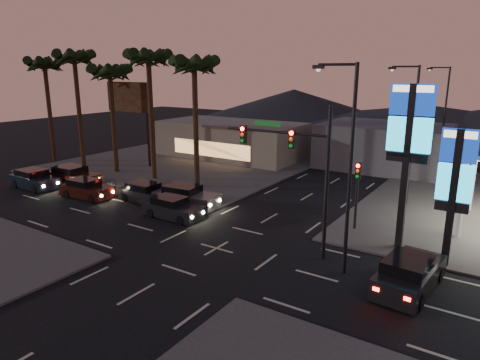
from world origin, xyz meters
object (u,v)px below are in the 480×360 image
Objects in this scene: car_lane_b_front at (186,197)px; car_lane_b_rear at (73,176)px; traffic_signal_mast at (296,158)px; pylon_sign_tall at (409,135)px; car_lane_b_mid at (146,193)px; car_lane_a_mid at (86,189)px; car_lane_a_rear at (34,179)px; car_lane_a_front at (173,208)px; suv_station at (409,274)px; pylon_sign_short at (455,178)px.

car_lane_b_front is 0.98× the size of car_lane_b_rear.
pylon_sign_tall is at bearing 36.52° from traffic_signal_mast.
car_lane_b_mid is at bearing 171.00° from traffic_signal_mast.
traffic_signal_mast is 18.69m from car_lane_a_mid.
car_lane_a_rear is at bearing -167.99° from car_lane_b_front.
pylon_sign_tall is at bearing 11.67° from car_lane_a_front.
car_lane_b_front is (-0.75, 2.23, 0.09)m from car_lane_a_front.
car_lane_a_front is 4.29m from car_lane_b_mid.
suv_station is at bearing -5.51° from car_lane_a_front.
pylon_sign_tall is 29.68m from car_lane_a_rear.
car_lane_a_rear is at bearing -175.14° from pylon_sign_short.
suv_station is (24.36, -1.35, 0.06)m from car_lane_a_mid.
car_lane_b_front reaches higher than car_lane_a_mid.
pylon_sign_tall reaches higher than traffic_signal_mast.
traffic_signal_mast is 1.58× the size of car_lane_b_front.
pylon_sign_short is 1.61× the size of car_lane_a_front.
traffic_signal_mast is 10.40m from car_lane_a_front.
pylon_sign_tall reaches higher than car_lane_a_front.
car_lane_a_mid is at bearing -22.93° from car_lane_b_rear.
pylon_sign_short is at bearing 4.62° from car_lane_a_mid.
car_lane_a_front is (-9.32, 0.61, -4.57)m from traffic_signal_mast.
traffic_signal_mast is 1.76× the size of car_lane_a_mid.
suv_station reaches higher than car_lane_a_rear.
suv_station is (15.56, -1.50, 0.08)m from car_lane_a_front.
car_lane_b_front is at bearing 167.11° from suv_station.
traffic_signal_mast is at bearing -15.74° from car_lane_b_front.
pylon_sign_tall is 19.01m from car_lane_b_mid.
car_lane_b_rear is (-8.90, 0.09, 0.08)m from car_lane_b_mid.
pylon_sign_tall reaches higher than car_lane_b_mid.
pylon_sign_tall is 1.86× the size of car_lane_a_rear.
car_lane_a_rear is 14.40m from car_lane_b_front.
car_lane_b_mid is (-3.26, -0.73, -0.06)m from car_lane_b_front.
car_lane_b_front is at bearing 108.58° from car_lane_a_front.
car_lane_b_rear is at bearing 174.35° from traffic_signal_mast.
pylon_sign_tall is 15.87m from car_lane_b_front.
car_lane_b_mid is at bearing -175.57° from pylon_sign_tall.
car_lane_b_rear is at bearing 179.44° from car_lane_b_mid.
car_lane_b_rear reaches higher than car_lane_a_rear.
car_lane_b_mid is at bearing 19.04° from car_lane_a_mid.
car_lane_b_front reaches higher than car_lane_a_front.
car_lane_b_rear is at bearing 50.82° from car_lane_a_rear.
traffic_signal_mast is at bearing -5.65° from car_lane_b_rear.
car_lane_b_front is at bearing 16.46° from car_lane_a_mid.
traffic_signal_mast is (-4.74, -3.51, -1.17)m from pylon_sign_tall.
traffic_signal_mast is 22.79m from car_lane_b_rear.
suv_station is (16.31, -3.73, -0.01)m from car_lane_b_front.
car_lane_b_mid is at bearing -167.45° from car_lane_b_front.
pylon_sign_tall is 1.29× the size of pylon_sign_short.
traffic_signal_mast is 1.84× the size of car_lane_a_front.
suv_station is at bearing -3.18° from car_lane_a_mid.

